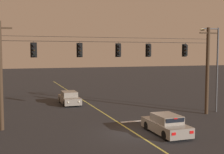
{
  "coord_description": "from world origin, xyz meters",
  "views": [
    {
      "loc": [
        -8.34,
        -19.11,
        5.68
      ],
      "look_at": [
        0.0,
        5.02,
        3.57
      ],
      "focal_mm": 48.5,
      "sensor_mm": 36.0,
      "label": 1
    }
  ],
  "objects": [
    {
      "name": "stop_bar_paint",
      "position": [
        1.9,
        3.42,
        0.0
      ],
      "size": [
        3.4,
        0.36,
        0.01
      ],
      "primitive_type": "cube",
      "color": "silver",
      "rests_on": "ground"
    },
    {
      "name": "traffic_light_right_inner",
      "position": [
        2.94,
        4.0,
        5.84
      ],
      "size": [
        0.48,
        0.41,
        1.22
      ],
      "color": "black"
    },
    {
      "name": "street_lamp_corner",
      "position": [
        10.02,
        4.53,
        4.78
      ],
      "size": [
        2.11,
        0.3,
        7.95
      ],
      "color": "#4C4F54",
      "rests_on": "ground"
    },
    {
      "name": "traffic_light_rightmost",
      "position": [
        6.49,
        4.0,
        5.84
      ],
      "size": [
        0.48,
        0.41,
        1.22
      ],
      "color": "black"
    },
    {
      "name": "traffic_light_left_inner",
      "position": [
        -2.99,
        4.0,
        5.84
      ],
      "size": [
        0.48,
        0.41,
        1.22
      ],
      "color": "black"
    },
    {
      "name": "ground_plane",
      "position": [
        0.0,
        0.0,
        0.0
      ],
      "size": [
        180.0,
        180.0,
        0.0
      ],
      "primitive_type": "plane",
      "color": "#28282B"
    },
    {
      "name": "lane_centre_stripe",
      "position": [
        0.0,
        10.02,
        0.0
      ],
      "size": [
        0.14,
        60.0,
        0.01
      ],
      "primitive_type": "cube",
      "color": "#D1C64C",
      "rests_on": "ground"
    },
    {
      "name": "car_oncoming_lead",
      "position": [
        -2.05,
        13.35,
        0.65
      ],
      "size": [
        1.8,
        4.42,
        1.39
      ],
      "color": "gray",
      "rests_on": "ground"
    },
    {
      "name": "signal_span_assembly",
      "position": [
        0.0,
        4.02,
        4.1
      ],
      "size": [
        19.52,
        0.32,
        7.9
      ],
      "color": "#423021",
      "rests_on": "ground"
    },
    {
      "name": "traffic_light_centre",
      "position": [
        0.23,
        4.0,
        5.84
      ],
      "size": [
        0.48,
        0.41,
        1.22
      ],
      "color": "black"
    },
    {
      "name": "car_waiting_near_lane",
      "position": [
        1.95,
        -0.84,
        0.65
      ],
      "size": [
        1.8,
        4.33,
        1.39
      ],
      "color": "gray",
      "rests_on": "ground"
    },
    {
      "name": "traffic_light_leftmost",
      "position": [
        -6.48,
        4.0,
        5.84
      ],
      "size": [
        0.48,
        0.41,
        1.22
      ],
      "color": "black"
    }
  ]
}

